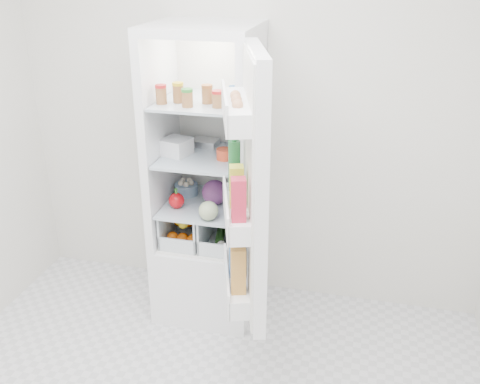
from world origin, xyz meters
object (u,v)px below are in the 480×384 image
(refrigerator, at_px, (210,211))
(mushroom_bowl, at_px, (186,189))
(fridge_door, at_px, (249,195))
(red_cabbage, at_px, (215,192))

(refrigerator, relative_size, mushroom_bowl, 12.32)
(refrigerator, xyz_separation_m, fridge_door, (0.39, -0.62, 0.43))
(red_cabbage, distance_m, fridge_door, 0.71)
(red_cabbage, bearing_deg, mushroom_bowl, 155.97)
(refrigerator, distance_m, red_cabbage, 0.18)
(mushroom_bowl, bearing_deg, refrigerator, -12.50)
(refrigerator, distance_m, fridge_door, 0.85)
(mushroom_bowl, relative_size, fridge_door, 0.11)
(red_cabbage, relative_size, mushroom_bowl, 1.04)
(refrigerator, relative_size, red_cabbage, 11.83)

